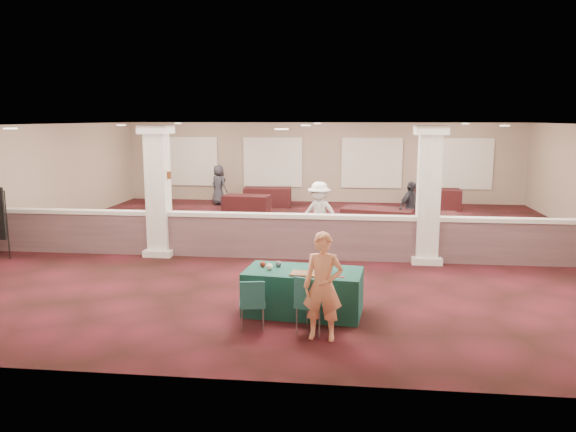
# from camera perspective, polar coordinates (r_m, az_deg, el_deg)

# --- Properties ---
(ground) EXTENTS (16.00, 16.00, 0.00)m
(ground) POSITION_cam_1_polar(r_m,az_deg,el_deg) (15.15, 1.73, -2.95)
(ground) COLOR #441118
(ground) RESTS_ON ground
(wall_back) EXTENTS (16.00, 0.04, 3.20)m
(wall_back) POSITION_cam_1_polar(r_m,az_deg,el_deg) (22.82, 3.45, 5.45)
(wall_back) COLOR #89715E
(wall_back) RESTS_ON ground
(wall_front) EXTENTS (16.00, 0.04, 3.20)m
(wall_front) POSITION_cam_1_polar(r_m,az_deg,el_deg) (7.06, -3.68, -4.65)
(wall_front) COLOR #89715E
(wall_front) RESTS_ON ground
(wall_left) EXTENTS (0.04, 16.00, 3.20)m
(wall_left) POSITION_cam_1_polar(r_m,az_deg,el_deg) (17.46, -25.44, 3.13)
(wall_left) COLOR #89715E
(wall_left) RESTS_ON ground
(ceiling) EXTENTS (16.00, 16.00, 0.02)m
(ceiling) POSITION_cam_1_polar(r_m,az_deg,el_deg) (14.77, 1.80, 9.24)
(ceiling) COLOR white
(ceiling) RESTS_ON wall_back
(partition_wall) EXTENTS (15.60, 0.28, 1.10)m
(partition_wall) POSITION_cam_1_polar(r_m,az_deg,el_deg) (13.57, 1.21, -2.01)
(partition_wall) COLOR #4F3639
(partition_wall) RESTS_ON ground
(column_left) EXTENTS (0.72, 0.72, 3.20)m
(column_left) POSITION_cam_1_polar(r_m,az_deg,el_deg) (14.15, -13.04, 2.62)
(column_left) COLOR beige
(column_left) RESTS_ON ground
(column_right) EXTENTS (0.72, 0.72, 3.20)m
(column_right) POSITION_cam_1_polar(r_m,az_deg,el_deg) (13.45, 14.07, 2.21)
(column_right) COLOR beige
(column_right) RESTS_ON ground
(sconce_left) EXTENTS (0.12, 0.12, 0.18)m
(sconce_left) POSITION_cam_1_polar(r_m,az_deg,el_deg) (14.20, -14.17, 4.07)
(sconce_left) COLOR brown
(sconce_left) RESTS_ON column_left
(sconce_right) EXTENTS (0.12, 0.12, 0.18)m
(sconce_right) POSITION_cam_1_polar(r_m,az_deg,el_deg) (14.02, -12.02, 4.08)
(sconce_right) COLOR brown
(sconce_right) RESTS_ON column_left
(near_table) EXTENTS (2.10, 1.20, 0.77)m
(near_table) POSITION_cam_1_polar(r_m,az_deg,el_deg) (9.87, 1.57, -7.69)
(near_table) COLOR #0F3A32
(near_table) RESTS_ON ground
(conf_chair_main) EXTENTS (0.61, 0.61, 0.94)m
(conf_chair_main) POSITION_cam_1_polar(r_m,az_deg,el_deg) (8.91, 2.34, -8.52)
(conf_chair_main) COLOR #205F5F
(conf_chair_main) RESTS_ON ground
(conf_chair_side) EXTENTS (0.48, 0.49, 0.83)m
(conf_chair_side) POSITION_cam_1_polar(r_m,az_deg,el_deg) (9.13, -3.64, -8.52)
(conf_chair_side) COLOR #205F5F
(conf_chair_side) RESTS_ON ground
(woman) EXTENTS (0.64, 0.46, 1.68)m
(woman) POSITION_cam_1_polar(r_m,az_deg,el_deg) (8.64, 3.59, -7.15)
(woman) COLOR #F29069
(woman) RESTS_ON ground
(far_table_front_left) EXTENTS (1.71, 0.97, 0.67)m
(far_table_front_left) POSITION_cam_1_polar(r_m,az_deg,el_deg) (17.27, -17.32, -0.67)
(far_table_front_left) COLOR black
(far_table_front_left) RESTS_ON ground
(far_table_front_center) EXTENTS (2.19, 1.49, 0.81)m
(far_table_front_center) POSITION_cam_1_polar(r_m,az_deg,el_deg) (16.43, 9.13, -0.61)
(far_table_front_center) COLOR black
(far_table_front_center) RESTS_ON ground
(far_table_front_right) EXTENTS (1.88, 1.14, 0.71)m
(far_table_front_right) POSITION_cam_1_polar(r_m,az_deg,el_deg) (16.43, 14.09, -0.96)
(far_table_front_right) COLOR black
(far_table_front_right) RESTS_ON ground
(far_table_back_left) EXTENTS (1.70, 0.97, 0.66)m
(far_table_back_left) POSITION_cam_1_polar(r_m,az_deg,el_deg) (20.10, -4.23, 1.18)
(far_table_back_left) COLOR black
(far_table_back_left) RESTS_ON ground
(far_table_back_center) EXTENTS (1.85, 1.01, 0.73)m
(far_table_back_center) POSITION_cam_1_polar(r_m,az_deg,el_deg) (21.68, -2.09, 1.94)
(far_table_back_center) COLOR black
(far_table_back_center) RESTS_ON ground
(far_table_back_right) EXTENTS (1.94, 1.03, 0.77)m
(far_table_back_right) POSITION_cam_1_polar(r_m,az_deg,el_deg) (21.65, 14.61, 1.67)
(far_table_back_right) COLOR black
(far_table_back_right) RESTS_ON ground
(attendee_a) EXTENTS (0.87, 0.67, 1.60)m
(attendee_a) POSITION_cam_1_polar(r_m,az_deg,el_deg) (16.08, -13.20, 0.44)
(attendee_a) COLOR black
(attendee_a) RESTS_ON ground
(attendee_b) EXTENTS (1.20, 0.81, 1.71)m
(attendee_b) POSITION_cam_1_polar(r_m,az_deg,el_deg) (14.96, 3.18, 0.22)
(attendee_b) COLOR silver
(attendee_b) RESTS_ON ground
(attendee_c) EXTENTS (0.97, 0.98, 1.59)m
(attendee_c) POSITION_cam_1_polar(r_m,az_deg,el_deg) (16.51, 12.30, 0.71)
(attendee_c) COLOR black
(attendee_c) RESTS_ON ground
(attendee_d) EXTENTS (0.87, 0.79, 1.56)m
(attendee_d) POSITION_cam_1_polar(r_m,az_deg,el_deg) (22.22, -7.05, 3.14)
(attendee_d) COLOR black
(attendee_d) RESTS_ON ground
(laptop_base) EXTENTS (0.37, 0.28, 0.02)m
(laptop_base) POSITION_cam_1_polar(r_m,az_deg,el_deg) (9.66, 3.38, -5.66)
(laptop_base) COLOR silver
(laptop_base) RESTS_ON near_table
(laptop_screen) EXTENTS (0.35, 0.05, 0.23)m
(laptop_screen) POSITION_cam_1_polar(r_m,az_deg,el_deg) (9.74, 3.50, -4.76)
(laptop_screen) COLOR silver
(laptop_screen) RESTS_ON near_table
(screen_glow) EXTENTS (0.32, 0.04, 0.20)m
(screen_glow) POSITION_cam_1_polar(r_m,az_deg,el_deg) (9.74, 3.49, -4.86)
(screen_glow) COLOR silver
(screen_glow) RESTS_ON near_table
(knitting) EXTENTS (0.45, 0.36, 0.03)m
(knitting) POSITION_cam_1_polar(r_m,az_deg,el_deg) (9.50, 1.60, -5.88)
(knitting) COLOR #AE551B
(knitting) RESTS_ON near_table
(yarn_cream) EXTENTS (0.12, 0.12, 0.12)m
(yarn_cream) POSITION_cam_1_polar(r_m,az_deg,el_deg) (9.77, -1.90, -5.17)
(yarn_cream) COLOR #F0DEC6
(yarn_cream) RESTS_ON near_table
(yarn_red) EXTENTS (0.11, 0.11, 0.11)m
(yarn_red) POSITION_cam_1_polar(r_m,az_deg,el_deg) (9.96, -2.57, -4.92)
(yarn_red) COLOR maroon
(yarn_red) RESTS_ON near_table
(yarn_grey) EXTENTS (0.11, 0.11, 0.11)m
(yarn_grey) POSITION_cam_1_polar(r_m,az_deg,el_deg) (9.96, -0.98, -4.89)
(yarn_grey) COLOR #454449
(yarn_grey) RESTS_ON near_table
(scissors) EXTENTS (0.13, 0.04, 0.01)m
(scissors) POSITION_cam_1_polar(r_m,az_deg,el_deg) (9.38, 5.39, -6.18)
(scissors) COLOR red
(scissors) RESTS_ON near_table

